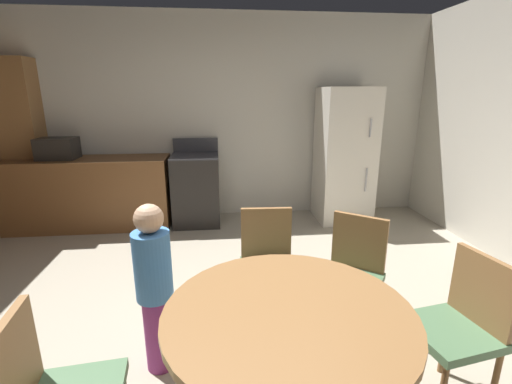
{
  "coord_description": "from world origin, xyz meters",
  "views": [
    {
      "loc": [
        -0.04,
        -1.95,
        1.69
      ],
      "look_at": [
        0.27,
        1.01,
        0.85
      ],
      "focal_mm": 24.79,
      "sensor_mm": 36.0,
      "label": 1
    }
  ],
  "objects_px": {
    "chair_north": "(267,260)",
    "person_child": "(154,285)",
    "oven_range": "(196,189)",
    "refrigerator": "(344,156)",
    "dining_table": "(288,341)",
    "chair_east": "(461,322)",
    "chair_northeast": "(352,270)",
    "microwave": "(58,149)"
  },
  "relations": [
    {
      "from": "refrigerator",
      "to": "chair_east",
      "type": "xyz_separation_m",
      "value": [
        -0.39,
        -2.98,
        -0.38
      ]
    },
    {
      "from": "oven_range",
      "to": "chair_east",
      "type": "xyz_separation_m",
      "value": [
        1.58,
        -3.04,
        0.03
      ]
    },
    {
      "from": "dining_table",
      "to": "person_child",
      "type": "relative_size",
      "value": 1.04
    },
    {
      "from": "oven_range",
      "to": "refrigerator",
      "type": "bearing_deg",
      "value": -1.56
    },
    {
      "from": "chair_northeast",
      "to": "person_child",
      "type": "bearing_deg",
      "value": -43.59
    },
    {
      "from": "chair_north",
      "to": "chair_east",
      "type": "xyz_separation_m",
      "value": [
        0.94,
        -0.83,
        0.0
      ]
    },
    {
      "from": "oven_range",
      "to": "chair_east",
      "type": "distance_m",
      "value": 3.43
    },
    {
      "from": "chair_north",
      "to": "chair_northeast",
      "type": "bearing_deg",
      "value": 72.33
    },
    {
      "from": "refrigerator",
      "to": "chair_northeast",
      "type": "xyz_separation_m",
      "value": [
        -0.76,
        -2.37,
        -0.38
      ]
    },
    {
      "from": "refrigerator",
      "to": "microwave",
      "type": "relative_size",
      "value": 4.0
    },
    {
      "from": "chair_east",
      "to": "oven_range",
      "type": "bearing_deg",
      "value": -72.33
    },
    {
      "from": "microwave",
      "to": "person_child",
      "type": "distance_m",
      "value": 3.08
    },
    {
      "from": "refrigerator",
      "to": "chair_northeast",
      "type": "relative_size",
      "value": 2.02
    },
    {
      "from": "oven_range",
      "to": "refrigerator",
      "type": "height_order",
      "value": "refrigerator"
    },
    {
      "from": "chair_northeast",
      "to": "dining_table",
      "type": "bearing_deg",
      "value": -0.0
    },
    {
      "from": "chair_northeast",
      "to": "chair_east",
      "type": "bearing_deg",
      "value": 68.86
    },
    {
      "from": "oven_range",
      "to": "refrigerator",
      "type": "xyz_separation_m",
      "value": [
        1.97,
        -0.05,
        0.41
      ]
    },
    {
      "from": "dining_table",
      "to": "chair_north",
      "type": "bearing_deg",
      "value": 87.47
    },
    {
      "from": "dining_table",
      "to": "chair_north",
      "type": "xyz_separation_m",
      "value": [
        0.04,
        1.0,
        -0.1
      ]
    },
    {
      "from": "oven_range",
      "to": "chair_northeast",
      "type": "height_order",
      "value": "oven_range"
    },
    {
      "from": "chair_east",
      "to": "chair_northeast",
      "type": "bearing_deg",
      "value": -68.86
    },
    {
      "from": "microwave",
      "to": "dining_table",
      "type": "distance_m",
      "value": 3.95
    },
    {
      "from": "oven_range",
      "to": "chair_northeast",
      "type": "relative_size",
      "value": 1.26
    },
    {
      "from": "chair_northeast",
      "to": "person_child",
      "type": "height_order",
      "value": "person_child"
    },
    {
      "from": "microwave",
      "to": "oven_range",
      "type": "bearing_deg",
      "value": 0.12
    },
    {
      "from": "microwave",
      "to": "person_child",
      "type": "xyz_separation_m",
      "value": [
        1.56,
        -2.61,
        -0.45
      ]
    },
    {
      "from": "chair_northeast",
      "to": "refrigerator",
      "type": "bearing_deg",
      "value": -159.93
    },
    {
      "from": "refrigerator",
      "to": "chair_northeast",
      "type": "distance_m",
      "value": 2.51
    },
    {
      "from": "dining_table",
      "to": "refrigerator",
      "type": "bearing_deg",
      "value": 66.49
    },
    {
      "from": "microwave",
      "to": "chair_north",
      "type": "relative_size",
      "value": 0.51
    },
    {
      "from": "oven_range",
      "to": "chair_east",
      "type": "relative_size",
      "value": 1.26
    },
    {
      "from": "refrigerator",
      "to": "chair_north",
      "type": "xyz_separation_m",
      "value": [
        -1.33,
        -2.16,
        -0.38
      ]
    },
    {
      "from": "chair_east",
      "to": "person_child",
      "type": "height_order",
      "value": "person_child"
    },
    {
      "from": "microwave",
      "to": "chair_north",
      "type": "height_order",
      "value": "microwave"
    },
    {
      "from": "refrigerator",
      "to": "dining_table",
      "type": "distance_m",
      "value": 3.45
    },
    {
      "from": "dining_table",
      "to": "chair_east",
      "type": "xyz_separation_m",
      "value": [
        0.98,
        0.17,
        -0.1
      ]
    },
    {
      "from": "chair_north",
      "to": "person_child",
      "type": "relative_size",
      "value": 0.8
    },
    {
      "from": "dining_table",
      "to": "chair_east",
      "type": "distance_m",
      "value": 1.0
    },
    {
      "from": "oven_range",
      "to": "chair_north",
      "type": "relative_size",
      "value": 1.26
    },
    {
      "from": "person_child",
      "to": "microwave",
      "type": "bearing_deg",
      "value": 161.24
    },
    {
      "from": "chair_northeast",
      "to": "chair_east",
      "type": "xyz_separation_m",
      "value": [
        0.37,
        -0.62,
        0.0
      ]
    },
    {
      "from": "refrigerator",
      "to": "person_child",
      "type": "xyz_separation_m",
      "value": [
        -2.07,
        -2.56,
        -0.3
      ]
    }
  ]
}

